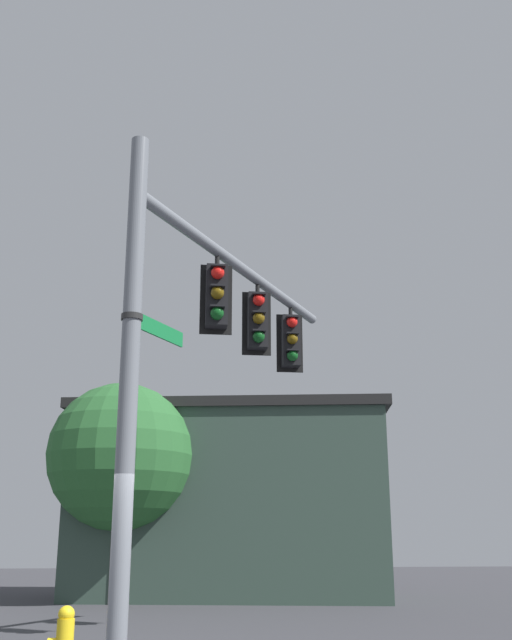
% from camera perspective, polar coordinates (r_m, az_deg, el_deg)
% --- Properties ---
extents(signal_pole, '(0.25, 0.25, 7.24)m').
position_cam_1_polar(signal_pole, '(10.04, -9.60, -5.02)').
color(signal_pole, slate).
rests_on(signal_pole, ground).
extents(mast_arm, '(3.79, 6.02, 0.19)m').
position_cam_1_polar(mast_arm, '(13.69, -0.88, 3.75)').
color(mast_arm, slate).
extents(traffic_light_nearest_pole, '(0.54, 0.49, 1.31)m').
position_cam_1_polar(traffic_light_nearest_pole, '(12.52, -2.98, 1.85)').
color(traffic_light_nearest_pole, black).
extents(traffic_light_mid_inner, '(0.54, 0.49, 1.31)m').
position_cam_1_polar(traffic_light_mid_inner, '(13.91, 0.13, -0.03)').
color(traffic_light_mid_inner, black).
extents(traffic_light_mid_outer, '(0.54, 0.49, 1.31)m').
position_cam_1_polar(traffic_light_mid_outer, '(15.35, 2.66, -1.57)').
color(traffic_light_mid_outer, black).
extents(street_name_sign, '(0.85, 1.29, 0.22)m').
position_cam_1_polar(street_name_sign, '(10.58, -8.15, -0.36)').
color(street_name_sign, '#147238').
extents(storefront_building, '(10.50, 8.00, 5.71)m').
position_cam_1_polar(storefront_building, '(24.49, -1.77, -13.52)').
color(storefront_building, '#33473D').
rests_on(storefront_building, ground).
extents(tree_by_storefront, '(4.20, 4.20, 6.11)m').
position_cam_1_polar(tree_by_storefront, '(22.37, -10.19, -10.11)').
color(tree_by_storefront, '#4C3823').
rests_on(tree_by_storefront, ground).
extents(fire_hydrant, '(0.35, 0.24, 0.82)m').
position_cam_1_polar(fire_hydrant, '(11.57, -14.25, -22.19)').
color(fire_hydrant, yellow).
rests_on(fire_hydrant, ground).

